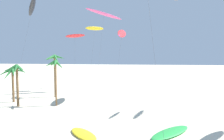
# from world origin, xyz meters

# --- Properties ---
(palm_tree_0) EXTENTS (5.18, 4.67, 6.32)m
(palm_tree_0) POSITION_xyz_m (-17.12, 33.25, 5.19)
(palm_tree_0) COLOR brown
(palm_tree_0) RESTS_ON ground
(palm_tree_2) EXTENTS (3.11, 3.42, 7.03)m
(palm_tree_2) POSITION_xyz_m (-14.58, 30.37, 5.52)
(palm_tree_2) COLOR brown
(palm_tree_2) RESTS_ON ground
(palm_tree_3) EXTENTS (4.58, 4.22, 8.53)m
(palm_tree_3) POSITION_xyz_m (-11.29, 38.24, 7.09)
(palm_tree_3) COLOR olive
(palm_tree_3) RESTS_ON ground
(palm_tree_4) EXTENTS (3.30, 3.59, 7.73)m
(palm_tree_4) POSITION_xyz_m (-8.50, 31.60, 6.41)
(palm_tree_4) COLOR olive
(palm_tree_4) RESTS_ON ground
(flying_kite_2) EXTENTS (4.44, 4.58, 15.52)m
(flying_kite_2) POSITION_xyz_m (-5.51, 50.31, 14.93)
(flying_kite_2) COLOR yellow
(flying_kite_2) RESTS_ON ground
(flying_kite_4) EXTENTS (8.18, 6.68, 18.94)m
(flying_kite_4) POSITION_xyz_m (-2.45, 45.79, 17.59)
(flying_kite_4) COLOR #EA5193
(flying_kite_4) RESTS_ON ground
(flying_kite_5) EXTENTS (4.67, 4.99, 13.42)m
(flying_kite_5) POSITION_xyz_m (-9.46, 46.44, 12.82)
(flying_kite_5) COLOR red
(flying_kite_5) RESTS_ON ground
(flying_kite_6) EXTENTS (1.96, 10.14, 13.85)m
(flying_kite_6) POSITION_xyz_m (2.17, 37.40, 12.46)
(flying_kite_6) COLOR red
(flying_kite_6) RESTS_ON ground
(flying_kite_7) EXTENTS (5.23, 7.79, 17.22)m
(flying_kite_7) POSITION_xyz_m (-11.32, 29.89, 15.96)
(flying_kite_7) COLOR black
(flying_kite_7) RESTS_ON ground
(grounded_kite_1) EXTENTS (5.62, 5.74, 0.38)m
(grounded_kite_1) POSITION_xyz_m (8.64, 21.35, 0.19)
(grounded_kite_1) COLOR green
(grounded_kite_1) RESTS_ON ground
(grounded_kite_2) EXTENTS (4.36, 4.49, 0.31)m
(grounded_kite_2) POSITION_xyz_m (-0.77, 19.89, 0.16)
(grounded_kite_2) COLOR yellow
(grounded_kite_2) RESTS_ON ground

